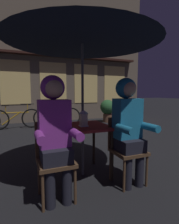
{
  "coord_description": "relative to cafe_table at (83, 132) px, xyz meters",
  "views": [
    {
      "loc": [
        -0.84,
        -2.32,
        1.21
      ],
      "look_at": [
        0.0,
        -0.26,
        0.96
      ],
      "focal_mm": 28.05,
      "sensor_mm": 36.0,
      "label": 1
    }
  ],
  "objects": [
    {
      "name": "person_left_hooded",
      "position": [
        -0.48,
        -0.43,
        0.21
      ],
      "size": [
        0.45,
        0.56,
        1.4
      ],
      "color": "black",
      "rests_on": "ground_plane"
    },
    {
      "name": "potted_plant",
      "position": [
        2.54,
        4.01,
        -0.09
      ],
      "size": [
        0.6,
        0.6,
        0.92
      ],
      "color": "brown",
      "rests_on": "ground_plane"
    },
    {
      "name": "bicycle_second",
      "position": [
        -0.95,
        3.96,
        -0.29
      ],
      "size": [
        1.68,
        0.1,
        0.84
      ],
      "color": "black",
      "rests_on": "ground_plane"
    },
    {
      "name": "cafe_table",
      "position": [
        0.0,
        0.0,
        0.0
      ],
      "size": [
        0.72,
        0.72,
        0.74
      ],
      "color": "maroon",
      "rests_on": "ground_plane"
    },
    {
      "name": "lantern",
      "position": [
        -0.01,
        -0.07,
        0.22
      ],
      "size": [
        0.11,
        0.11,
        0.23
      ],
      "color": "white",
      "rests_on": "cafe_table"
    },
    {
      "name": "patio_umbrella",
      "position": [
        0.0,
        0.0,
        1.42
      ],
      "size": [
        2.1,
        2.1,
        2.31
      ],
      "color": "#4C4C51",
      "rests_on": "ground_plane"
    },
    {
      "name": "person_right_hooded",
      "position": [
        0.48,
        -0.43,
        0.21
      ],
      "size": [
        0.45,
        0.56,
        1.4
      ],
      "color": "black",
      "rests_on": "ground_plane"
    },
    {
      "name": "ground_plane",
      "position": [
        0.0,
        0.0,
        -0.64
      ],
      "size": [
        60.0,
        60.0,
        0.0
      ],
      "primitive_type": "plane",
      "color": "black"
    },
    {
      "name": "shopfront_building",
      "position": [
        -0.18,
        5.4,
        2.45
      ],
      "size": [
        10.0,
        0.93,
        6.2
      ],
      "color": "#6B5B4C",
      "rests_on": "ground_plane"
    },
    {
      "name": "chair_right",
      "position": [
        0.48,
        -0.37,
        -0.15
      ],
      "size": [
        0.4,
        0.4,
        0.87
      ],
      "color": "#513823",
      "rests_on": "ground_plane"
    },
    {
      "name": "bicycle_third",
      "position": [
        0.44,
        3.86,
        -0.29
      ],
      "size": [
        1.68,
        0.17,
        0.84
      ],
      "color": "black",
      "rests_on": "ground_plane"
    },
    {
      "name": "chair_left",
      "position": [
        -0.48,
        -0.37,
        -0.15
      ],
      "size": [
        0.4,
        0.4,
        0.87
      ],
      "color": "#513823",
      "rests_on": "ground_plane"
    }
  ]
}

